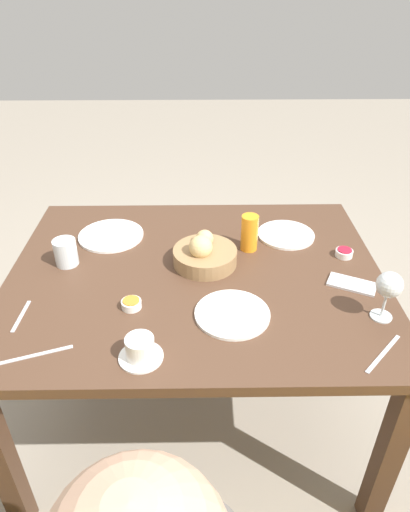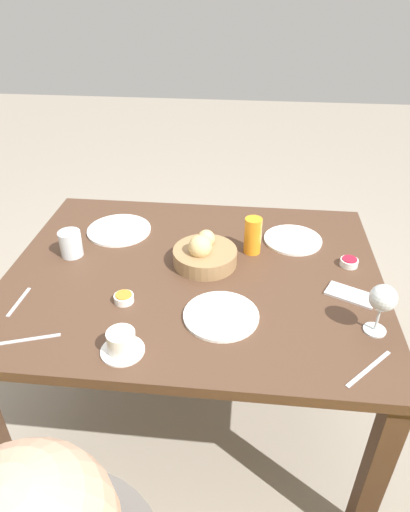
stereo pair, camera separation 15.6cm
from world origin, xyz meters
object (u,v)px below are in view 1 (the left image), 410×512
at_px(plate_far_center, 232,314).
at_px(coffee_cup, 140,349).
at_px(jam_bowl_berry, 344,253).
at_px(fork_silver, 383,354).
at_px(bread_basket, 204,254).
at_px(water_tumbler, 66,252).
at_px(jam_bowl_honey, 131,304).
at_px(juice_glass, 249,233).
at_px(spoon_coffee, 21,316).
at_px(plate_near_left, 286,235).
at_px(plate_near_right, 111,235).
at_px(wine_glass, 389,286).
at_px(cell_phone, 352,284).
at_px(knife_silver, 37,355).

relative_size(plate_far_center, coffee_cup, 1.88).
relative_size(jam_bowl_berry, fork_silver, 0.43).
relative_size(bread_basket, fork_silver, 1.56).
bearing_deg(fork_silver, water_tumbler, -25.17).
relative_size(water_tumbler, jam_bowl_honey, 1.53).
height_order(juice_glass, jam_bowl_berry, juice_glass).
relative_size(fork_silver, spoon_coffee, 1.01).
distance_m(juice_glass, water_tumbler, 0.64).
xyz_separation_m(plate_near_left, fork_silver, (-0.16, 0.62, -0.00)).
xyz_separation_m(juice_glass, water_tumbler, (0.63, 0.09, -0.02)).
relative_size(plate_near_right, coffee_cup, 2.05).
xyz_separation_m(water_tumbler, fork_silver, (-0.95, 0.44, -0.05)).
xyz_separation_m(plate_near_right, wine_glass, (-0.87, 0.48, 0.11)).
xyz_separation_m(plate_far_center, jam_bowl_honey, (0.30, -0.04, 0.01)).
height_order(plate_near_left, jam_bowl_honey, jam_bowl_honey).
xyz_separation_m(bread_basket, spoon_coffee, (0.55, 0.27, -0.04)).
distance_m(water_tumbler, wine_glass, 1.03).
bearing_deg(bread_basket, spoon_coffee, 26.54).
distance_m(water_tumbler, spoon_coffee, 0.29).
relative_size(plate_near_right, jam_bowl_honey, 4.00).
bearing_deg(cell_phone, jam_bowl_berry, -96.71).
bearing_deg(juice_glass, plate_near_right, -10.32).
distance_m(fork_silver, cell_phone, 0.31).
bearing_deg(fork_silver, bread_basket, -42.94).
xyz_separation_m(plate_near_left, spoon_coffee, (0.86, 0.45, -0.00)).
bearing_deg(wine_glass, plate_near_left, -66.68).
height_order(plate_far_center, coffee_cup, coffee_cup).
bearing_deg(plate_far_center, cell_phone, -160.27).
bearing_deg(plate_far_center, plate_near_left, -117.06).
relative_size(plate_near_left, water_tumbler, 2.31).
bearing_deg(fork_silver, spoon_coffee, -9.35).
bearing_deg(cell_phone, bread_basket, -15.77).
distance_m(juice_glass, knife_silver, 0.81).
distance_m(bread_basket, fork_silver, 0.65).
bearing_deg(cell_phone, juice_glass, -35.88).
bearing_deg(coffee_cup, plate_near_right, -74.20).
distance_m(plate_near_left, knife_silver, 0.98).
bearing_deg(jam_bowl_honey, water_tumbler, -43.83).
distance_m(plate_near_left, spoon_coffee, 0.97).
bearing_deg(coffee_cup, spoon_coffee, -24.85).
xyz_separation_m(wine_glass, coffee_cup, (0.69, 0.15, -0.08)).
height_order(wine_glass, spoon_coffee, wine_glass).
distance_m(fork_silver, spoon_coffee, 1.03).
xyz_separation_m(fork_silver, knife_silver, (0.92, -0.01, 0.00)).
height_order(bread_basket, plate_near_left, bread_basket).
height_order(plate_near_left, plate_near_right, same).
relative_size(plate_far_center, wine_glass, 1.44).
relative_size(plate_near_left, wine_glass, 1.38).
bearing_deg(water_tumbler, bread_basket, 179.44).
height_order(jam_bowl_berry, spoon_coffee, jam_bowl_berry).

